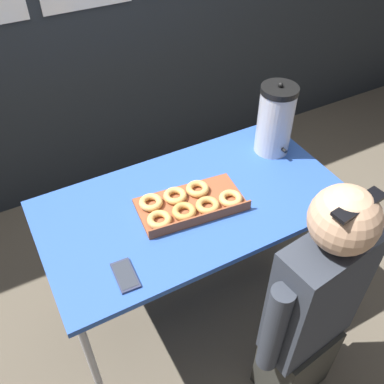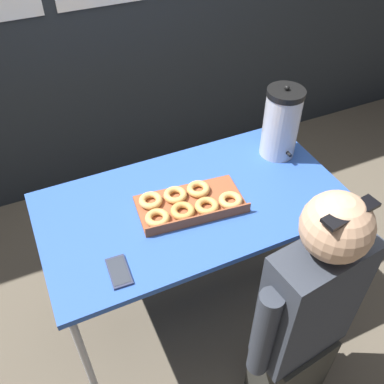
{
  "view_description": "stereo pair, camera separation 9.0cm",
  "coord_description": "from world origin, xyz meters",
  "views": [
    {
      "loc": [
        -0.65,
        -1.2,
        2.11
      ],
      "look_at": [
        -0.01,
        0.0,
        0.83
      ],
      "focal_mm": 40.0,
      "sensor_mm": 36.0,
      "label": 1
    },
    {
      "loc": [
        -0.57,
        -1.24,
        2.11
      ],
      "look_at": [
        -0.01,
        0.0,
        0.83
      ],
      "focal_mm": 40.0,
      "sensor_mm": 36.0,
      "label": 2
    }
  ],
  "objects": [
    {
      "name": "ground_plane",
      "position": [
        0.0,
        0.0,
        0.0
      ],
      "size": [
        12.0,
        12.0,
        0.0
      ],
      "primitive_type": "plane",
      "color": "brown"
    },
    {
      "name": "folding_table",
      "position": [
        0.0,
        0.0,
        0.72
      ],
      "size": [
        1.36,
        0.73,
        0.77
      ],
      "color": "#2D56B2",
      "rests_on": "ground"
    },
    {
      "name": "donut_box",
      "position": [
        -0.03,
        -0.02,
        0.79
      ],
      "size": [
        0.49,
        0.29,
        0.05
      ],
      "rotation": [
        0.0,
        0.0,
        -0.11
      ],
      "color": "brown",
      "rests_on": "folding_table"
    },
    {
      "name": "cell_phone",
      "position": [
        -0.42,
        -0.23,
        0.78
      ],
      "size": [
        0.08,
        0.15,
        0.01
      ],
      "rotation": [
        0.0,
        0.0,
        -0.05
      ],
      "color": "#2D334C",
      "rests_on": "folding_table"
    },
    {
      "name": "back_wall",
      "position": [
        0.0,
        1.28,
        1.22
      ],
      "size": [
        6.0,
        0.11,
        2.44
      ],
      "color": "#23282D",
      "rests_on": "ground"
    },
    {
      "name": "person_seated",
      "position": [
        0.19,
        -0.62,
        0.62
      ],
      "size": [
        0.51,
        0.25,
        1.25
      ],
      "rotation": [
        0.0,
        0.0,
        3.26
      ],
      "color": "#33332D",
      "rests_on": "ground"
    },
    {
      "name": "coffee_urn",
      "position": [
        0.53,
        0.15,
        0.95
      ],
      "size": [
        0.18,
        0.2,
        0.38
      ],
      "color": "silver",
      "rests_on": "folding_table"
    }
  ]
}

